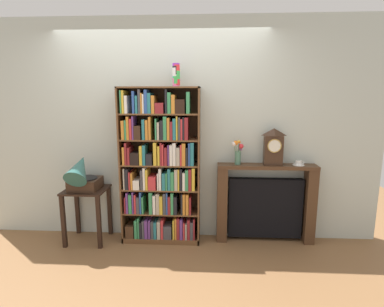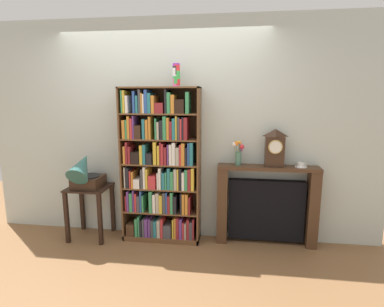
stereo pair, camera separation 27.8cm
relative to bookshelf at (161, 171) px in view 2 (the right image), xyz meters
name	(u,v)px [view 2 (the right image)]	position (x,y,z in m)	size (l,w,h in m)	color
ground_plane	(160,243)	(0.00, -0.10, -0.88)	(7.87, 6.40, 0.02)	brown
wall_back	(179,131)	(0.18, 0.20, 0.46)	(4.87, 0.08, 2.65)	beige
bookshelf	(161,171)	(0.00, 0.00, 0.00)	(0.93, 0.30, 1.85)	brown
cup_stack	(176,75)	(0.20, 0.00, 1.11)	(0.08, 0.08, 0.25)	pink
side_table_left	(90,200)	(-0.89, -0.07, -0.39)	(0.48, 0.44, 0.65)	black
gramophone	(85,172)	(-0.89, -0.15, -0.01)	(0.33, 0.51, 0.49)	#382316
fireplace_mantel	(266,205)	(1.26, 0.07, -0.40)	(1.16, 0.21, 0.95)	#472D1C
mantel_clock	(275,148)	(1.32, 0.05, 0.30)	(0.21, 0.13, 0.43)	#382316
flower_vase	(238,152)	(0.91, 0.05, 0.24)	(0.14, 0.10, 0.29)	#4C7A60
teacup_with_saucer	(301,165)	(1.62, 0.05, 0.11)	(0.14, 0.14, 0.05)	white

